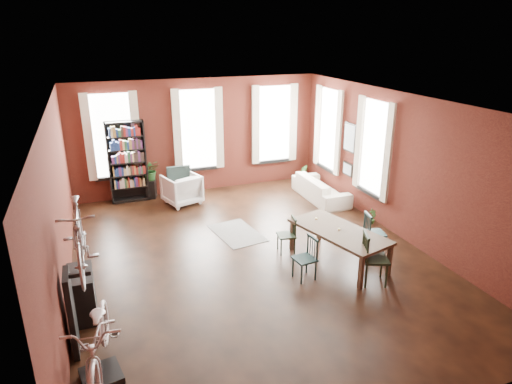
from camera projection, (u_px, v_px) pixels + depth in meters
name	position (u px, v px, depth m)	size (l,w,h in m)	color
room	(253.00, 150.00, 9.32)	(9.00, 9.04, 3.22)	black
dining_table	(338.00, 246.00, 9.16)	(0.94, 2.07, 0.71)	brown
dining_chair_a	(305.00, 259.00, 8.53)	(0.38, 0.38, 0.83)	#163032
dining_chair_b	(286.00, 235.00, 9.56)	(0.36, 0.36, 0.78)	black
dining_chair_c	(375.00, 259.00, 8.37)	(0.46, 0.46, 0.99)	black
dining_chair_d	(374.00, 233.00, 9.55)	(0.40, 0.40, 0.87)	#1A3639
bookshelf	(127.00, 162.00, 12.19)	(1.00, 0.32, 2.20)	black
white_armchair	(182.00, 188.00, 12.21)	(0.87, 0.81, 0.89)	silver
cream_sofa	(321.00, 185.00, 12.54)	(2.08, 0.61, 0.81)	beige
striped_rug	(237.00, 233.00, 10.55)	(0.90, 1.44, 0.01)	black
bike_trainer	(102.00, 377.00, 6.12)	(0.51, 0.51, 0.15)	black
bike_wall_rack	(71.00, 313.00, 6.51)	(0.16, 0.60, 1.30)	black
console_table	(82.00, 294.00, 7.43)	(0.40, 0.80, 0.80)	black
plant_stand	(151.00, 189.00, 12.66)	(0.26, 0.26, 0.52)	black
plant_by_sofa	(301.00, 181.00, 13.62)	(0.37, 0.67, 0.30)	#275723
plant_small	(372.00, 221.00, 11.04)	(0.20, 0.38, 0.14)	#2B5A24
bicycle_floor	(95.00, 310.00, 5.76)	(0.68, 1.03, 1.96)	beige
bicycle_hung	(76.00, 215.00, 6.08)	(0.47, 1.00, 1.66)	#A5A8AD
plant_on_stand	(151.00, 172.00, 12.53)	(0.52, 0.57, 0.45)	#245622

